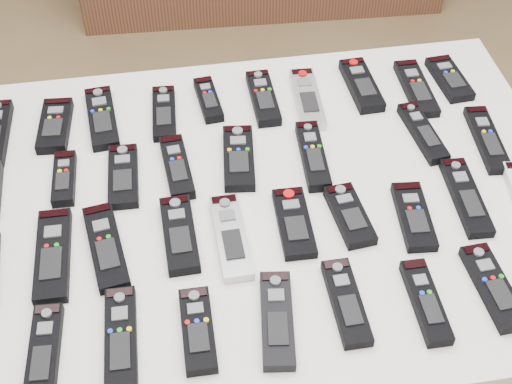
{
  "coord_description": "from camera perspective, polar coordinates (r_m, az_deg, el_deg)",
  "views": [
    {
      "loc": [
        -0.12,
        -1.06,
        1.8
      ],
      "look_at": [
        0.03,
        -0.14,
        0.8
      ],
      "focal_mm": 50.0,
      "sensor_mm": 36.0,
      "label": 1
    }
  ],
  "objects": [
    {
      "name": "remote_11",
      "position": [
        1.45,
        -15.09,
        1.05
      ],
      "size": [
        0.05,
        0.14,
        0.02
      ],
      "primitive_type": "cube",
      "rotation": [
        0.0,
        0.0,
        -0.02
      ],
      "color": "black",
      "rests_on": "table"
    },
    {
      "name": "remote_23",
      "position": [
        1.33,
        3.06,
        -2.47
      ],
      "size": [
        0.06,
        0.17,
        0.02
      ],
      "primitive_type": "cube",
      "rotation": [
        0.0,
        0.0,
        -0.03
      ],
      "color": "black",
      "rests_on": "table"
    },
    {
      "name": "remote_1",
      "position": [
        1.57,
        -15.78,
        5.14
      ],
      "size": [
        0.07,
        0.16,
        0.02
      ],
      "primitive_type": "cube",
      "rotation": [
        0.0,
        0.0,
        -0.08
      ],
      "color": "black",
      "rests_on": "table"
    },
    {
      "name": "remote_16",
      "position": [
        1.54,
        13.2,
        4.65
      ],
      "size": [
        0.06,
        0.18,
        0.02
      ],
      "primitive_type": "cube",
      "rotation": [
        0.0,
        0.0,
        0.1
      ],
      "color": "black",
      "rests_on": "table"
    },
    {
      "name": "remote_30",
      "position": [
        1.19,
        -4.68,
        -10.96
      ],
      "size": [
        0.05,
        0.16,
        0.02
      ],
      "primitive_type": "cube",
      "rotation": [
        0.0,
        0.0,
        -0.01
      ],
      "color": "black",
      "rests_on": "table"
    },
    {
      "name": "remote_31",
      "position": [
        1.2,
        1.7,
        -10.17
      ],
      "size": [
        0.08,
        0.19,
        0.02
      ],
      "primitive_type": "cube",
      "rotation": [
        0.0,
        0.0,
        -0.13
      ],
      "color": "black",
      "rests_on": "table"
    },
    {
      "name": "remote_24",
      "position": [
        1.35,
        7.5,
        -1.87
      ],
      "size": [
        0.07,
        0.15,
        0.02
      ],
      "primitive_type": "cube",
      "rotation": [
        0.0,
        0.0,
        0.1
      ],
      "color": "black",
      "rests_on": "table"
    },
    {
      "name": "remote_7",
      "position": [
        1.64,
        8.43,
        8.45
      ],
      "size": [
        0.06,
        0.18,
        0.02
      ],
      "primitive_type": "cube",
      "rotation": [
        0.0,
        0.0,
        0.04
      ],
      "color": "black",
      "rests_on": "table"
    },
    {
      "name": "remote_6",
      "position": [
        1.59,
        4.13,
        7.43
      ],
      "size": [
        0.06,
        0.19,
        0.02
      ],
      "primitive_type": "cube",
      "rotation": [
        0.0,
        0.0,
        -0.05
      ],
      "color": "#B7B7BC",
      "rests_on": "table"
    },
    {
      "name": "remote_22",
      "position": [
        1.31,
        -2.01,
        -3.6
      ],
      "size": [
        0.06,
        0.2,
        0.02
      ],
      "primitive_type": "cube",
      "rotation": [
        0.0,
        0.0,
        0.02
      ],
      "color": "#B7B7BC",
      "rests_on": "table"
    },
    {
      "name": "remote_32",
      "position": [
        1.23,
        7.23,
        -8.74
      ],
      "size": [
        0.05,
        0.17,
        0.02
      ],
      "primitive_type": "cube",
      "rotation": [
        0.0,
        0.0,
        0.01
      ],
      "color": "black",
      "rests_on": "table"
    },
    {
      "name": "table",
      "position": [
        1.42,
        0.0,
        -2.14
      ],
      "size": [
        1.25,
        0.88,
        0.78
      ],
      "color": "white",
      "rests_on": "ground"
    },
    {
      "name": "remote_25",
      "position": [
        1.37,
        12.51,
        -1.91
      ],
      "size": [
        0.07,
        0.16,
        0.02
      ],
      "primitive_type": "cube",
      "rotation": [
        0.0,
        0.0,
        -0.09
      ],
      "color": "black",
      "rests_on": "table"
    },
    {
      "name": "remote_9",
      "position": [
        1.7,
        15.21,
        8.74
      ],
      "size": [
        0.07,
        0.15,
        0.02
      ],
      "primitive_type": "cube",
      "rotation": [
        0.0,
        0.0,
        0.07
      ],
      "color": "black",
      "rests_on": "table"
    },
    {
      "name": "remote_21",
      "position": [
        1.31,
        -6.14,
        -3.39
      ],
      "size": [
        0.06,
        0.17,
        0.02
      ],
      "primitive_type": "cube",
      "rotation": [
        0.0,
        0.0,
        0.02
      ],
      "color": "black",
      "rests_on": "table"
    },
    {
      "name": "remote_20",
      "position": [
        1.32,
        -11.92,
        -4.29
      ],
      "size": [
        0.08,
        0.2,
        0.02
      ],
      "primitive_type": "cube",
      "rotation": [
        0.0,
        0.0,
        0.15
      ],
      "color": "black",
      "rests_on": "table"
    },
    {
      "name": "remote_19",
      "position": [
        1.33,
        -15.93,
        -4.86
      ],
      "size": [
        0.06,
        0.2,
        0.02
      ],
      "primitive_type": "cube",
      "rotation": [
        0.0,
        0.0,
        -0.01
      ],
      "color": "black",
      "rests_on": "table"
    },
    {
      "name": "remote_28",
      "position": [
        1.21,
        -16.6,
        -12.25
      ],
      "size": [
        0.06,
        0.18,
        0.02
      ],
      "primitive_type": "cube",
      "rotation": [
        0.0,
        0.0,
        -0.06
      ],
      "color": "black",
      "rests_on": "table"
    },
    {
      "name": "remote_5",
      "position": [
        1.58,
        0.58,
        7.53
      ],
      "size": [
        0.05,
        0.17,
        0.02
      ],
      "primitive_type": "cube",
      "rotation": [
        0.0,
        0.0,
        0.01
      ],
      "color": "black",
      "rests_on": "table"
    },
    {
      "name": "remote_29",
      "position": [
        1.2,
        -10.76,
        -11.54
      ],
      "size": [
        0.06,
        0.2,
        0.02
      ],
      "primitive_type": "cube",
      "rotation": [
        0.0,
        0.0,
        -0.02
      ],
      "color": "black",
      "rests_on": "table"
    },
    {
      "name": "ground",
      "position": [
        2.09,
        -1.41,
        -12.34
      ],
      "size": [
        4.0,
        4.0,
        0.0
      ],
      "primitive_type": "plane",
      "color": "olive",
      "rests_on": "ground"
    },
    {
      "name": "remote_2",
      "position": [
        1.57,
        -12.22,
        5.82
      ],
      "size": [
        0.07,
        0.19,
        0.02
      ],
      "primitive_type": "cube",
      "rotation": [
        0.0,
        0.0,
        0.09
      ],
      "color": "black",
      "rests_on": "table"
    },
    {
      "name": "remote_33",
      "position": [
        1.25,
        13.42,
        -8.53
      ],
      "size": [
        0.05,
        0.17,
        0.02
      ],
      "primitive_type": "cube",
      "rotation": [
        0.0,
        0.0,
        -0.01
      ],
      "color": "black",
      "rests_on": "table"
    },
    {
      "name": "remote_14",
      "position": [
        1.44,
        -1.4,
        2.75
      ],
      "size": [
        0.08,
        0.18,
        0.02
      ],
      "primitive_type": "cube",
      "rotation": [
        0.0,
        0.0,
        -0.11
      ],
      "color": "black",
      "rests_on": "table"
    },
    {
      "name": "remote_34",
      "position": [
        1.3,
        18.44,
        -7.21
      ],
      "size": [
        0.06,
        0.18,
        0.02
      ],
      "primitive_type": "cube",
      "rotation": [
        0.0,
        0.0,
        0.05
      ],
      "color": "black",
      "rests_on": "table"
    },
    {
      "name": "remote_3",
      "position": [
        1.56,
        -7.36,
        6.28
      ],
      "size": [
        0.06,
        0.17,
        0.02
      ],
      "primitive_type": "cube",
      "rotation": [
        0.0,
        0.0,
        -0.06
      ],
      "color": "black",
      "rests_on": "table"
    },
    {
      "name": "remote_13",
      "position": [
        1.43,
        -6.34,
        1.98
      ],
      "size": [
        0.06,
        0.17,
        0.02
      ],
      "primitive_type": "cube",
      "rotation": [
        0.0,
        0.0,
        0.07
      ],
      "color": "black",
      "rests_on": "table"
    },
    {
      "name": "remote_15",
      "position": [
        1.45,
        4.57,
        2.92
      ],
      "size": [
        0.06,
        0.19,
        0.02
      ],
      "primitive_type": "cube",
      "rotation": [
        0.0,
        0.0,
        -0.05
      ],
      "color": "black",
      "rests_on": "table"
    },
    {
      "name": "remote_4",
      "position": [
        1.58,
        -3.83,
        7.38
      ],
      "size": [
        0.05,
        0.14,
        0.02
      ],
      "primitive_type": "cube",
      "rotation": [
        0.0,
        0.0,
        0.09
      ],
      "color": "black",
      "rests_on": "table"
    },
    {
      "name": "remote_8",
      "position": [
        1.65,
        12.69,
        8.09
      ],
      "size": [
        0.05,
        0.19,
        0.02
      ],
      "primitive_type": "cube",
      "rotation": [
        0.0,
        0.0,
        -0.01
      ],
      "color": "black",
      "rests_on": "table"
    },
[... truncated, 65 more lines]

